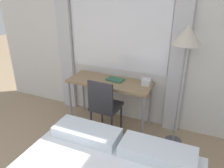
% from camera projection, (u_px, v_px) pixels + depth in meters
% --- Properties ---
extents(wall_back_with_window, '(5.44, 0.13, 2.70)m').
position_uv_depth(wall_back_with_window, '(140.00, 40.00, 3.21)').
color(wall_back_with_window, silver).
rests_on(wall_back_with_window, ground_plane).
extents(desk, '(1.29, 0.49, 0.76)m').
position_uv_depth(desk, '(110.00, 85.00, 3.33)').
color(desk, '#937551').
rests_on(desk, ground_plane).
extents(desk_chair, '(0.42, 0.42, 0.89)m').
position_uv_depth(desk_chair, '(104.00, 104.00, 3.17)').
color(desk_chair, '#333338').
rests_on(desk_chair, ground_plane).
extents(standing_lamp, '(0.35, 0.35, 1.68)m').
position_uv_depth(standing_lamp, '(187.00, 43.00, 2.58)').
color(standing_lamp, '#4C4C51').
rests_on(standing_lamp, ground_plane).
extents(telephone, '(0.14, 0.14, 0.11)m').
position_uv_depth(telephone, '(147.00, 82.00, 3.16)').
color(telephone, silver).
rests_on(telephone, desk).
extents(book, '(0.27, 0.19, 0.02)m').
position_uv_depth(book, '(115.00, 80.00, 3.32)').
color(book, '#33664C').
rests_on(book, desk).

